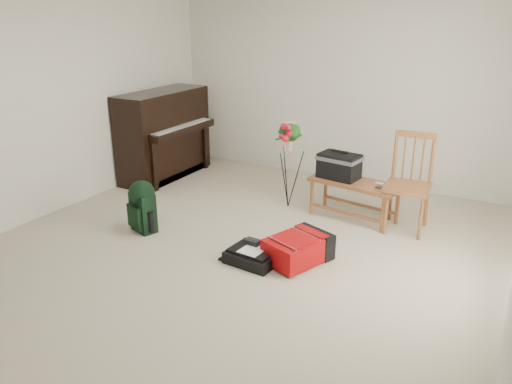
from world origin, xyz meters
The scene contains 10 objects.
floor centered at (0.00, 0.00, 0.00)m, with size 5.00×5.50×0.01m, color #BFB29A.
wall_back centered at (0.00, 2.75, 1.25)m, with size 5.00×0.04×2.50m, color silver.
wall_left centered at (-2.50, 0.00, 1.25)m, with size 0.04×5.50×2.50m, color silver.
piano centered at (-2.19, 1.60, 0.60)m, with size 0.71×1.50×1.25m.
bench centered at (0.61, 1.39, 0.56)m, with size 1.08×0.55×0.80m.
dining_chair centered at (1.35, 1.42, 0.53)m, with size 0.49×0.49×1.08m.
red_suitcase centered at (0.64, 0.15, 0.14)m, with size 0.60×0.74×0.27m.
black_duffel centered at (0.26, -0.11, 0.07)m, with size 0.51×0.42×0.20m.
green_backpack centered at (-1.17, -0.08, 0.32)m, with size 0.34×0.31×0.59m.
flower_stand centered at (-0.08, 1.37, 0.54)m, with size 0.44×0.44×1.11m.
Camera 1 is at (2.41, -3.91, 2.34)m, focal length 35.00 mm.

